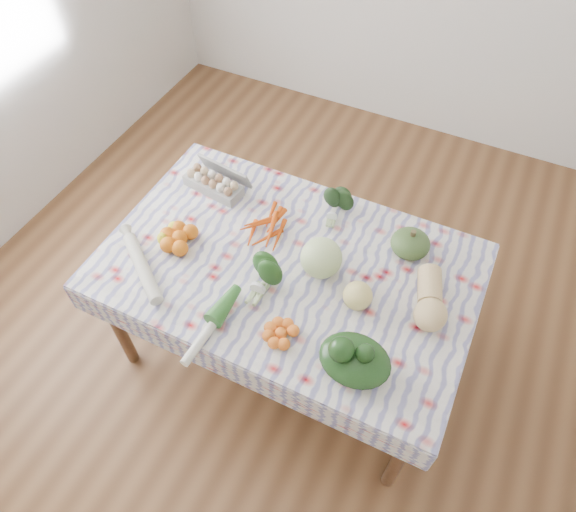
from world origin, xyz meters
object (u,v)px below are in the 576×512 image
object	(u,v)px
cabbage	(321,258)
butternut_squash	(431,298)
egg_carton	(213,184)
grapefruit	(358,296)
dining_table	(288,275)
kabocha_squash	(410,243)

from	to	relation	value
cabbage	butternut_squash	world-z (taller)	cabbage
egg_carton	grapefruit	distance (m)	0.95
dining_table	grapefruit	world-z (taller)	grapefruit
dining_table	grapefruit	distance (m)	0.39
dining_table	butternut_squash	world-z (taller)	butternut_squash
kabocha_squash	cabbage	world-z (taller)	cabbage
kabocha_squash	grapefruit	bearing A→B (deg)	-106.78
butternut_squash	kabocha_squash	bearing A→B (deg)	106.71
dining_table	grapefruit	size ratio (longest dim) A/B	12.84
kabocha_squash	butternut_squash	world-z (taller)	butternut_squash
egg_carton	butternut_squash	world-z (taller)	butternut_squash
dining_table	kabocha_squash	world-z (taller)	kabocha_squash
cabbage	dining_table	bearing A→B (deg)	-168.34
dining_table	butternut_squash	size ratio (longest dim) A/B	5.44
dining_table	egg_carton	distance (m)	0.62
kabocha_squash	grapefruit	xyz separation A→B (m)	(-0.11, -0.37, 0.00)
dining_table	egg_carton	bearing A→B (deg)	154.16
butternut_squash	egg_carton	bearing A→B (deg)	153.47
kabocha_squash	butternut_squash	distance (m)	0.30
butternut_squash	dining_table	bearing A→B (deg)	168.45
egg_carton	butternut_squash	distance (m)	1.19
cabbage	butternut_squash	bearing A→B (deg)	2.64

